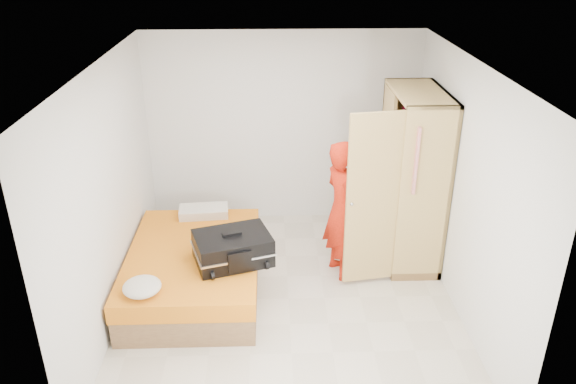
{
  "coord_description": "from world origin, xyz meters",
  "views": [
    {
      "loc": [
        -0.18,
        -5.13,
        3.72
      ],
      "look_at": [
        0.02,
        0.66,
        1.0
      ],
      "focal_mm": 35.0,
      "sensor_mm": 36.0,
      "label": 1
    }
  ],
  "objects_px": {
    "round_cushion": "(142,287)",
    "suitcase": "(233,248)",
    "bed": "(194,270)",
    "wardrobe": "(409,183)",
    "person": "(342,210)"
  },
  "relations": [
    {
      "from": "wardrobe",
      "to": "round_cushion",
      "type": "height_order",
      "value": "wardrobe"
    },
    {
      "from": "wardrobe",
      "to": "person",
      "type": "bearing_deg",
      "value": -158.57
    },
    {
      "from": "round_cushion",
      "to": "suitcase",
      "type": "bearing_deg",
      "value": 33.33
    },
    {
      "from": "bed",
      "to": "wardrobe",
      "type": "xyz_separation_m",
      "value": [
        2.5,
        0.62,
        0.75
      ]
    },
    {
      "from": "bed",
      "to": "suitcase",
      "type": "xyz_separation_m",
      "value": [
        0.46,
        -0.22,
        0.4
      ]
    },
    {
      "from": "bed",
      "to": "suitcase",
      "type": "bearing_deg",
      "value": -25.13
    },
    {
      "from": "person",
      "to": "round_cushion",
      "type": "distance_m",
      "value": 2.35
    },
    {
      "from": "person",
      "to": "suitcase",
      "type": "height_order",
      "value": "person"
    },
    {
      "from": "round_cushion",
      "to": "wardrobe",
      "type": "bearing_deg",
      "value": 25.8
    },
    {
      "from": "bed",
      "to": "wardrobe",
      "type": "height_order",
      "value": "wardrobe"
    },
    {
      "from": "bed",
      "to": "person",
      "type": "xyz_separation_m",
      "value": [
        1.68,
        0.3,
        0.58
      ]
    },
    {
      "from": "person",
      "to": "wardrobe",
      "type": "bearing_deg",
      "value": -88.46
    },
    {
      "from": "bed",
      "to": "wardrobe",
      "type": "distance_m",
      "value": 2.68
    },
    {
      "from": "suitcase",
      "to": "person",
      "type": "bearing_deg",
      "value": 5.35
    },
    {
      "from": "bed",
      "to": "suitcase",
      "type": "height_order",
      "value": "suitcase"
    }
  ]
}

